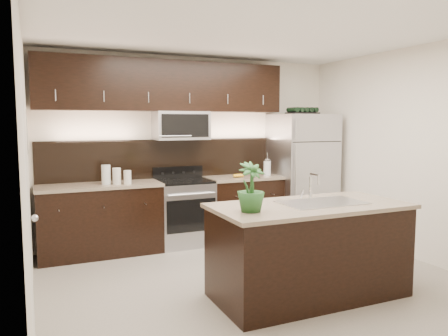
# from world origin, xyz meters

# --- Properties ---
(ground) EXTENTS (4.50, 4.50, 0.00)m
(ground) POSITION_xyz_m (0.00, 0.00, 0.00)
(ground) COLOR gray
(ground) RESTS_ON ground
(room_walls) EXTENTS (4.52, 4.02, 2.71)m
(room_walls) POSITION_xyz_m (-0.11, -0.04, 1.70)
(room_walls) COLOR silver
(room_walls) RESTS_ON ground
(counter_run) EXTENTS (3.51, 0.65, 0.94)m
(counter_run) POSITION_xyz_m (-0.46, 1.69, 0.47)
(counter_run) COLOR black
(counter_run) RESTS_ON ground
(upper_fixtures) EXTENTS (3.49, 0.40, 1.66)m
(upper_fixtures) POSITION_xyz_m (-0.43, 1.84, 2.14)
(upper_fixtures) COLOR black
(upper_fixtures) RESTS_ON counter_run
(island) EXTENTS (1.96, 0.96, 0.94)m
(island) POSITION_xyz_m (0.30, -0.58, 0.47)
(island) COLOR black
(island) RESTS_ON ground
(sink_faucet) EXTENTS (0.84, 0.50, 0.28)m
(sink_faucet) POSITION_xyz_m (0.45, -0.57, 0.96)
(sink_faucet) COLOR silver
(sink_faucet) RESTS_ON island
(refrigerator) EXTENTS (0.90, 0.81, 1.87)m
(refrigerator) POSITION_xyz_m (1.68, 1.63, 0.94)
(refrigerator) COLOR #B2B2B7
(refrigerator) RESTS_ON ground
(wine_rack) EXTENTS (0.46, 0.29, 0.11)m
(wine_rack) POSITION_xyz_m (1.68, 1.63, 1.92)
(wine_rack) COLOR black
(wine_rack) RESTS_ON refrigerator
(plant) EXTENTS (0.29, 0.29, 0.45)m
(plant) POSITION_xyz_m (-0.40, -0.68, 1.17)
(plant) COLOR #214F1F
(plant) RESTS_ON island
(canisters) EXTENTS (0.36, 0.21, 0.26)m
(canisters) POSITION_xyz_m (-1.23, 1.60, 1.05)
(canisters) COLOR silver
(canisters) RESTS_ON counter_run
(french_press) EXTENTS (0.12, 0.12, 0.33)m
(french_press) POSITION_xyz_m (1.07, 1.64, 1.06)
(french_press) COLOR silver
(french_press) RESTS_ON counter_run
(bananas) EXTENTS (0.18, 0.14, 0.05)m
(bananas) POSITION_xyz_m (0.51, 1.61, 0.97)
(bananas) COLOR gold
(bananas) RESTS_ON counter_run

